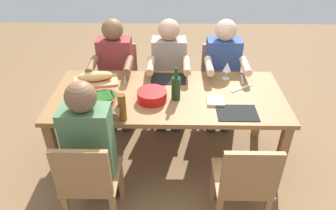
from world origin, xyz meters
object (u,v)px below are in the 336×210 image
object	(u,v)px
chair_far_left	(244,182)
wine_bottle	(176,88)
diner_near_center	(169,69)
serving_bowl_greens	(103,100)
cutting_board	(96,81)
wine_glass	(227,68)
chair_near_left	(219,79)
diner_far_right	(91,140)
diner_near_left	(223,69)
bread_loaf	(95,76)
diner_near_right	(116,68)
beer_bottle	(122,107)
chair_near_right	(120,78)
chair_near_center	(169,78)
chair_far_right	(89,180)
serving_bowl_salad	(152,95)
dining_table	(168,102)
napkin_stack	(216,101)

from	to	relation	value
chair_far_left	wine_bottle	bearing A→B (deg)	-55.01
diner_near_center	serving_bowl_greens	distance (m)	0.92
serving_bowl_greens	cutting_board	distance (m)	0.41
diner_near_center	wine_glass	size ratio (longest dim) A/B	7.23
cutting_board	chair_far_left	bearing A→B (deg)	141.78
chair_near_left	diner_far_right	size ratio (longest dim) A/B	0.71
diner_near_left	bread_loaf	world-z (taller)	diner_near_left
diner_near_right	beer_bottle	size ratio (longest dim) A/B	5.45
chair_near_right	diner_near_center	world-z (taller)	diner_near_center
cutting_board	wine_bottle	bearing A→B (deg)	159.87
chair_near_center	chair_far_right	bearing A→B (deg)	70.06
cutting_board	serving_bowl_salad	bearing A→B (deg)	150.92
chair_far_left	diner_near_right	xyz separation A→B (m)	(1.10, -1.33, 0.21)
dining_table	diner_near_left	size ratio (longest dim) A/B	1.67
chair_far_left	chair_near_center	size ratio (longest dim) A/B	1.00
chair_near_left	cutting_board	world-z (taller)	chair_near_left
napkin_stack	wine_glass	bearing A→B (deg)	-108.96
chair_near_left	serving_bowl_greens	bearing A→B (deg)	41.01
dining_table	diner_near_right	distance (m)	0.80
wine_bottle	serving_bowl_greens	bearing A→B (deg)	10.61
chair_near_right	diner_near_center	distance (m)	0.62
diner_near_left	napkin_stack	size ratio (longest dim) A/B	8.57
dining_table	chair_near_right	distance (m)	0.95
chair_near_right	diner_far_right	bearing A→B (deg)	90.00
diner_near_left	wine_bottle	world-z (taller)	diner_near_left
diner_far_right	diner_near_center	size ratio (longest dim) A/B	1.00
chair_near_left	diner_near_right	distance (m)	1.14
diner_near_left	beer_bottle	distance (m)	1.31
chair_near_right	wine_bottle	bearing A→B (deg)	126.77
chair_near_center	cutting_board	distance (m)	0.91
diner_far_right	serving_bowl_greens	size ratio (longest dim) A/B	4.79
diner_near_left	cutting_board	size ratio (longest dim) A/B	3.00
chair_near_right	chair_near_center	size ratio (longest dim) A/B	1.00
diner_far_right	wine_glass	xyz separation A→B (m)	(-1.09, -0.86, 0.16)
chair_far_right	napkin_stack	bearing A→B (deg)	-146.10
diner_far_right	serving_bowl_salad	world-z (taller)	diner_far_right
dining_table	diner_near_right	bearing A→B (deg)	-46.23
chair_far_right	wine_glass	xyz separation A→B (m)	(-1.09, -1.05, 0.37)
bread_loaf	serving_bowl_greens	bearing A→B (deg)	110.21
bread_loaf	napkin_stack	size ratio (longest dim) A/B	2.29
chair_near_center	napkin_stack	size ratio (longest dim) A/B	6.07
chair_far_left	wine_bottle	distance (m)	0.92
chair_near_right	bread_loaf	bearing A→B (deg)	77.98
chair_near_left	bread_loaf	world-z (taller)	same
chair_near_left	beer_bottle	size ratio (longest dim) A/B	3.86
wine_bottle	napkin_stack	distance (m)	0.35
chair_near_left	napkin_stack	size ratio (longest dim) A/B	6.07
diner_near_left	wine_bottle	distance (m)	0.82
bread_loaf	beer_bottle	bearing A→B (deg)	120.01
serving_bowl_greens	napkin_stack	size ratio (longest dim) A/B	1.79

